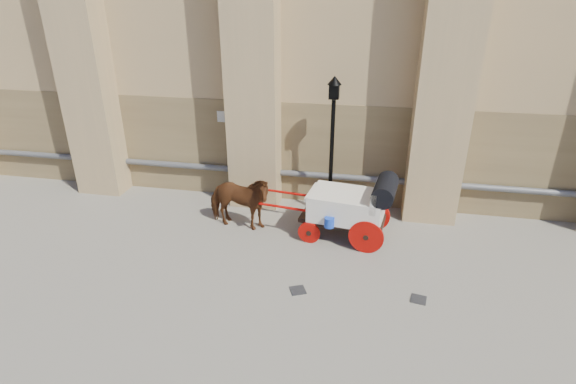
# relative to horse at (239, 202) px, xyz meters

# --- Properties ---
(ground) EXTENTS (90.00, 90.00, 0.00)m
(ground) POSITION_rel_horse_xyz_m (1.04, -1.96, -0.78)
(ground) COLOR slate
(ground) RESTS_ON ground
(horse) EXTENTS (1.94, 1.06, 1.57)m
(horse) POSITION_rel_horse_xyz_m (0.00, 0.00, 0.00)
(horse) COLOR #572F16
(horse) RESTS_ON ground
(carriage) EXTENTS (4.11, 1.60, 1.75)m
(carriage) POSITION_rel_horse_xyz_m (2.97, 0.04, 0.16)
(carriage) COLOR black
(carriage) RESTS_ON ground
(street_lamp) EXTENTS (0.37, 0.37, 3.93)m
(street_lamp) POSITION_rel_horse_xyz_m (2.29, 1.24, 1.32)
(street_lamp) COLOR black
(street_lamp) RESTS_ON ground
(drain_grate_near) EXTENTS (0.42, 0.42, 0.01)m
(drain_grate_near) POSITION_rel_horse_xyz_m (2.01, -2.43, -0.78)
(drain_grate_near) COLOR black
(drain_grate_near) RESTS_ON ground
(drain_grate_far) EXTENTS (0.37, 0.37, 0.01)m
(drain_grate_far) POSITION_rel_horse_xyz_m (4.55, -2.26, -0.78)
(drain_grate_far) COLOR black
(drain_grate_far) RESTS_ON ground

